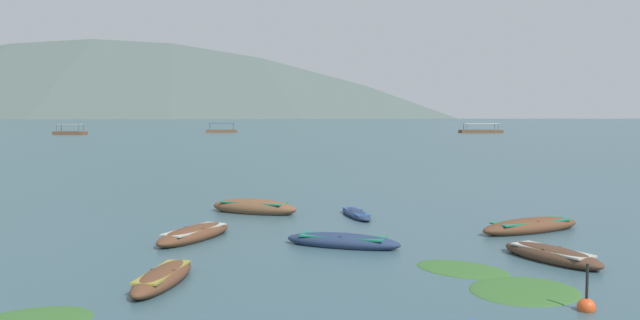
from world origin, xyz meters
The scene contains 15 objects.
ground_plane centered at (0.00, 1500.00, 0.00)m, with size 6000.00×6000.00×0.00m, color #385660.
mountain_2 centered at (-368.62, 1662.04, 241.73)m, with size 1781.94×1781.94×483.47m, color #4C5B56.
rowboat_1 centered at (4.05, 13.20, 0.17)m, with size 2.60×3.45×0.53m.
rowboat_3 centered at (4.99, 17.74, 0.19)m, with size 4.42×2.98×0.61m.
rowboat_4 centered at (-6.82, 16.28, 0.18)m, with size 2.55×3.86×0.58m.
rowboat_5 centered at (-1.87, 15.13, 0.17)m, with size 3.88×2.17×0.54m.
rowboat_9 centered at (-6.48, 10.69, 0.16)m, with size 1.31×3.38×0.52m.
rowboat_10 centered at (-1.10, 21.08, 0.11)m, with size 1.48×3.29×0.35m.
rowboat_11 centered at (-5.43, 22.06, 0.24)m, with size 4.12×2.62×0.76m.
ferry_0 centered at (-27.44, 152.67, 0.45)m, with size 8.04×3.81×2.54m.
ferry_1 centered at (37.23, 149.78, 0.45)m, with size 10.38×4.13×2.54m.
ferry_2 centered at (-58.39, 134.42, 0.45)m, with size 7.48×3.71×2.54m.
mooring_buoy centered at (3.09, 8.60, 0.10)m, with size 0.38×0.38×1.13m.
weed_patch_1 centered at (2.26, 10.11, 0.00)m, with size 2.48×2.71×0.14m, color #38662D.
weed_patch_3 centered at (1.25, 12.17, 0.00)m, with size 2.65×1.81×0.14m, color #38662D.
Camera 1 is at (-2.60, -4.42, 4.14)m, focal length 34.97 mm.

